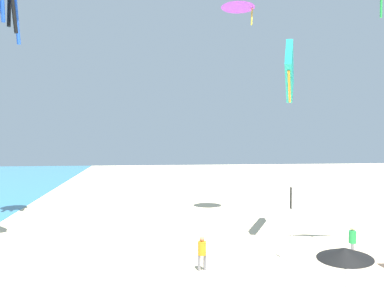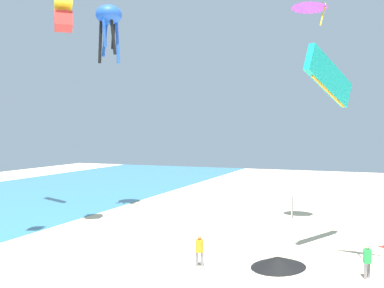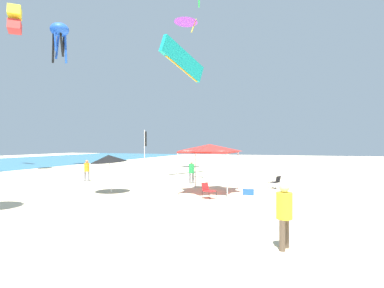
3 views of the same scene
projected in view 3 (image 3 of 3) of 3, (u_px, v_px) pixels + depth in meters
The scene contains 14 objects.
ground at pixel (207, 193), 18.84m from camera, with size 120.00×120.00×0.10m, color beige.
canopy_tent at pixel (210, 149), 18.64m from camera, with size 3.19×2.90×2.85m.
beach_umbrella at pixel (109, 158), 18.47m from camera, with size 2.13×2.12×2.33m.
folding_chair_left_of_tent at pixel (276, 181), 20.21m from camera, with size 0.75×0.79×0.82m.
folding_chair_right_of_tent at pixel (208, 189), 16.61m from camera, with size 0.73×0.78×0.82m.
cooler_box at pixel (248, 191), 17.79m from camera, with size 0.45×0.64×0.40m.
banner_flag at pixel (145, 151), 23.38m from camera, with size 0.36×0.06×3.88m.
person_beachcomber at pixel (87, 169), 24.23m from camera, with size 0.39×0.43×1.63m.
person_by_tent at pixel (284, 210), 8.65m from camera, with size 0.48×0.43×1.83m.
person_far_stroller at pixel (191, 170), 22.76m from camera, with size 0.40×0.39×1.65m.
kite_box_yellow at pixel (15, 19), 31.30m from camera, with size 1.82×1.79×2.73m.
kite_parafoil_teal at pixel (183, 60), 27.08m from camera, with size 5.21×2.27×3.24m.
kite_delta_purple at pixel (186, 20), 33.35m from camera, with size 3.14×3.12×2.01m.
kite_octopus_blue at pixel (59, 32), 38.69m from camera, with size 2.20×2.20×4.89m.
Camera 3 is at (-18.09, -5.32, 2.90)m, focal length 29.65 mm.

